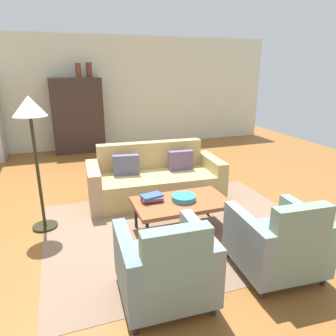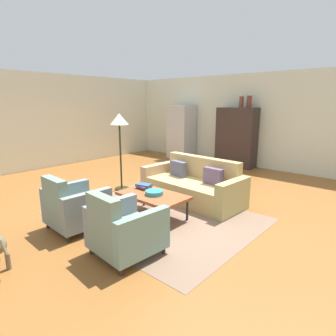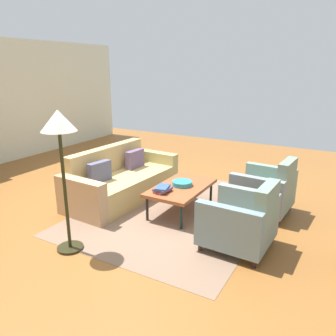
# 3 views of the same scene
# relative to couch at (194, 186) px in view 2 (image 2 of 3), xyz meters

# --- Properties ---
(ground_plane) EXTENTS (11.52, 11.52, 0.00)m
(ground_plane) POSITION_rel_couch_xyz_m (-0.38, -0.56, -0.29)
(ground_plane) COLOR brown
(wall_back) EXTENTS (9.60, 0.12, 2.80)m
(wall_back) POSITION_rel_couch_xyz_m (-0.38, 3.75, 1.11)
(wall_back) COLOR silver
(wall_back) RESTS_ON ground
(wall_left) EXTENTS (0.12, 8.61, 2.80)m
(wall_left) POSITION_rel_couch_xyz_m (-5.19, -0.56, 1.11)
(wall_left) COLOR beige
(wall_left) RESTS_ON ground
(area_rug) EXTENTS (3.40, 2.60, 0.01)m
(area_rug) POSITION_rel_couch_xyz_m (-0.00, -1.14, -0.28)
(area_rug) COLOR #836652
(area_rug) RESTS_ON ground
(couch) EXTENTS (2.15, 1.01, 0.86)m
(couch) POSITION_rel_couch_xyz_m (0.00, 0.00, 0.00)
(couch) COLOR tan
(couch) RESTS_ON ground
(coffee_table) EXTENTS (1.20, 0.70, 0.42)m
(coffee_table) POSITION_rel_couch_xyz_m (-0.00, -1.19, 0.09)
(coffee_table) COLOR black
(coffee_table) RESTS_ON ground
(armchair_left) EXTENTS (0.83, 0.83, 0.88)m
(armchair_left) POSITION_rel_couch_xyz_m (-0.61, -2.35, 0.06)
(armchair_left) COLOR #352B1B
(armchair_left) RESTS_ON ground
(armchair_right) EXTENTS (0.85, 0.85, 0.88)m
(armchair_right) POSITION_rel_couch_xyz_m (0.59, -2.35, 0.06)
(armchair_right) COLOR #2C2410
(armchair_right) RESTS_ON ground
(fruit_bowl) EXTENTS (0.31, 0.31, 0.07)m
(fruit_bowl) POSITION_rel_couch_xyz_m (0.03, -1.19, 0.17)
(fruit_bowl) COLOR teal
(fruit_bowl) RESTS_ON coffee_table
(book_stack) EXTENTS (0.30, 0.22, 0.09)m
(book_stack) POSITION_rel_couch_xyz_m (-0.36, -1.07, 0.18)
(book_stack) COLOR maroon
(book_stack) RESTS_ON coffee_table
(cabinet) EXTENTS (1.20, 0.51, 1.80)m
(cabinet) POSITION_rel_couch_xyz_m (-0.91, 3.40, 0.61)
(cabinet) COLOR #332723
(cabinet) RESTS_ON ground
(vase_tall) EXTENTS (0.13, 0.13, 0.33)m
(vase_tall) POSITION_rel_couch_xyz_m (-0.81, 3.40, 1.68)
(vase_tall) COLOR brown
(vase_tall) RESTS_ON cabinet
(vase_round) EXTENTS (0.14, 0.14, 0.34)m
(vase_round) POSITION_rel_couch_xyz_m (-0.56, 3.40, 1.68)
(vase_round) COLOR brown
(vase_round) RESTS_ON cabinet
(refrigerator) EXTENTS (0.80, 0.73, 1.85)m
(refrigerator) POSITION_rel_couch_xyz_m (-3.00, 3.30, 0.64)
(refrigerator) COLOR #B7BABF
(refrigerator) RESTS_ON ground
(floor_lamp) EXTENTS (0.40, 0.40, 1.72)m
(floor_lamp) POSITION_rel_couch_xyz_m (-1.68, -0.51, 1.16)
(floor_lamp) COLOR black
(floor_lamp) RESTS_ON ground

